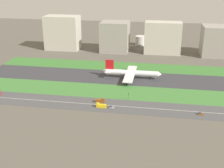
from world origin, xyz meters
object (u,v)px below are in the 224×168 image
Objects in this scene: office_tower at (163,38)px; cargo_warehouse at (216,41)px; car_0 at (111,107)px; hangar_building at (115,37)px; truck_1 at (101,106)px; airliner at (131,73)px; terminal_building at (63,33)px; truck_0 at (100,101)px; car_1 at (200,114)px; traffic_light at (128,96)px; fuel_tank_west at (140,41)px.

cargo_warehouse is (72.36, 0.00, -1.74)m from office_tower.
hangar_building is (-27.77, 192.00, 20.67)m from car_0.
hangar_building reaches higher than cargo_warehouse.
truck_1 is at bearing -84.42° from hangar_building.
airliner is 120.41m from hangar_building.
hangar_building is at bearing 107.34° from airliner.
terminal_building is at bearing 180.00° from hangar_building.
truck_0 is at bearing -74.79° from truck_1.
truck_1 reaches higher than car_0.
cargo_warehouse is (141.00, 0.00, -0.94)m from hangar_building.
hangar_building is (-16.04, 182.00, 19.93)m from truck_0.
car_1 is 197.07m from cargo_warehouse.
car_1 is (65.62, -78.00, -5.31)m from airliner.
car_0 is at bearing -95.73° from airliner.
traffic_light is (12.41, 17.99, 3.37)m from car_0.
office_tower is (148.14, 0.00, -2.51)m from terminal_building.
hangar_building is at bearing 0.00° from terminal_building.
truck_1 is at bearing -74.79° from truck_0.
truck_1 is 216.93m from terminal_building.
traffic_light is at bearing -85.63° from airliner.
cargo_warehouse is (100.82, 174.01, 16.37)m from traffic_light.
airliner is 79.93m from truck_1.
terminal_building is at bearing -62.90° from truck_1.
car_0 is at bearing -81.77° from hangar_building.
terminal_building is 220.54m from cargo_warehouse.
airliner is 9.03× the size of traffic_light.
terminal_building reaches higher than office_tower.
traffic_light is at bearing -77.00° from hangar_building.
car_0 is 0.52× the size of truck_1.
truck_1 is 28.10m from traffic_light.
truck_1 is (-82.46, -0.00, 0.75)m from car_1.
truck_1 is at bearing -122.48° from cargo_warehouse.
cargo_warehouse is 2.54× the size of fuel_tank_west.
truck_0 is at bearing -106.12° from office_tower.
airliner is 7.74× the size of truck_0.
office_tower is (52.60, 182.00, 20.73)m from truck_0.
car_1 is 264.76m from terminal_building.
fuel_tank_west is at bearing -93.69° from truck_1.
cargo_warehouse reaches higher than truck_1.
terminal_building is at bearing -46.73° from car_1.
truck_0 is at bearing -84.96° from hangar_building.
truck_0 is 85.77m from car_1.
car_1 and car_0 have the same top height.
car_0 is 223.77m from cargo_warehouse.
truck_1 is at bearing -93.69° from fuel_tank_west.
terminal_building is (-98.26, 192.00, 23.23)m from truck_1.
hangar_building is (-35.60, 114.00, 15.37)m from airliner.
car_0 is at bearing -40.46° from truck_0.
office_tower is at bearing -102.02° from car_0.
truck_0 is 221.58m from cargo_warehouse.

